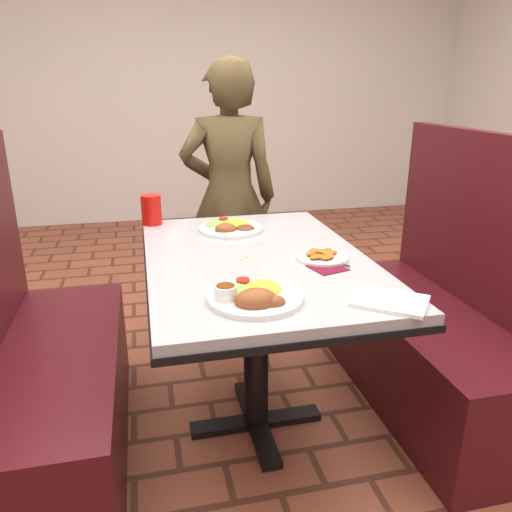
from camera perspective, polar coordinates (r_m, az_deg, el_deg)
name	(u,v)px	position (r m, az deg, el deg)	size (l,w,h in m)	color
dining_table	(256,280)	(1.88, 0.00, -2.76)	(0.81, 1.21, 0.75)	#A9ABAD
booth_bench_left	(43,381)	(2.03, -23.17, -13.01)	(0.47, 1.20, 1.17)	#491016
booth_bench_right	(435,334)	(2.32, 19.81, -8.39)	(0.47, 1.20, 1.17)	#491016
diner_person	(229,197)	(2.84, -3.08, 6.69)	(0.54, 0.36, 1.49)	brown
near_dinner_plate	(253,291)	(1.46, -0.30, -4.05)	(0.28, 0.28, 0.09)	white
far_dinner_plate	(231,225)	(2.17, -2.93, 3.60)	(0.28, 0.28, 0.07)	white
plantain_plate	(322,256)	(1.83, 7.55, 0.01)	(0.19, 0.19, 0.03)	white
maroon_napkin	(327,268)	(1.74, 8.17, -1.35)	(0.11, 0.11, 0.00)	maroon
spoon_utensil	(335,261)	(1.80, 9.05, -0.61)	(0.01, 0.14, 0.00)	silver
red_tumbler	(151,210)	(2.31, -11.88, 5.20)	(0.09, 0.09, 0.13)	red
paper_napkin	(390,301)	(1.51, 15.04, -4.98)	(0.21, 0.16, 0.01)	white
knife_utensil	(269,297)	(1.48, 1.45, -4.66)	(0.01, 0.16, 0.00)	#B8B8BD
fork_utensil	(253,301)	(1.45, -0.33, -5.17)	(0.01, 0.17, 0.00)	silver
lettuce_shreds	(263,250)	(1.91, 0.76, 0.69)	(0.28, 0.32, 0.00)	#93BB4B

